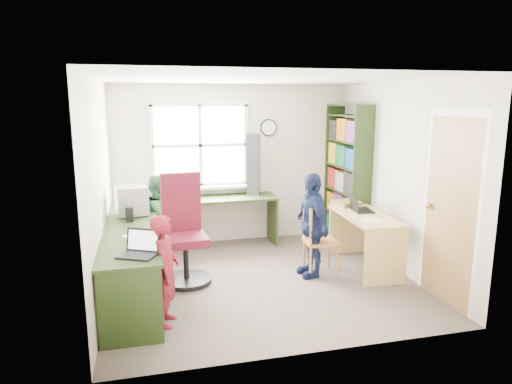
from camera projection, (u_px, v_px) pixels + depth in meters
room at (260, 181)px, 5.44m from camera, size 3.64×3.44×2.44m
l_desk at (150, 261)px, 4.92m from camera, size 2.38×2.95×0.75m
right_desk at (365, 229)px, 5.90m from camera, size 0.64×1.27×0.71m
bookshelf at (347, 178)px, 6.91m from camera, size 0.30×1.02×2.10m
swivel_chair at (184, 236)px, 5.48m from camera, size 0.65×0.65×1.30m
wooden_chair at (315, 237)px, 5.70m from camera, size 0.42×0.42×0.89m
crt_monitor at (132, 201)px, 5.66m from camera, size 0.42×0.39×0.37m
laptop_left at (140, 249)px, 4.24m from camera, size 0.42×0.40×0.23m
laptop_right at (359, 207)px, 6.05m from camera, size 0.31×0.36×0.22m
speaker_a at (130, 214)px, 5.38m from camera, size 0.09×0.09×0.17m
speaker_b at (135, 205)px, 5.84m from camera, size 0.11×0.11×0.18m
cd_tower at (253, 164)px, 6.84m from camera, size 0.23×0.22×0.93m
game_box at (346, 203)px, 6.39m from camera, size 0.39×0.39×0.06m
paper_a at (137, 237)px, 4.78m from camera, size 0.31×0.35×0.00m
paper_b at (372, 220)px, 5.58m from camera, size 0.27×0.32×0.00m
potted_plant at (189, 189)px, 6.64m from camera, size 0.16×0.13×0.28m
person_red at (166, 270)px, 4.39m from camera, size 0.33×0.44×1.10m
person_green at (161, 219)px, 6.07m from camera, size 0.64×0.72×1.21m
person_navy at (312, 225)px, 5.63m from camera, size 0.37×0.78×1.30m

